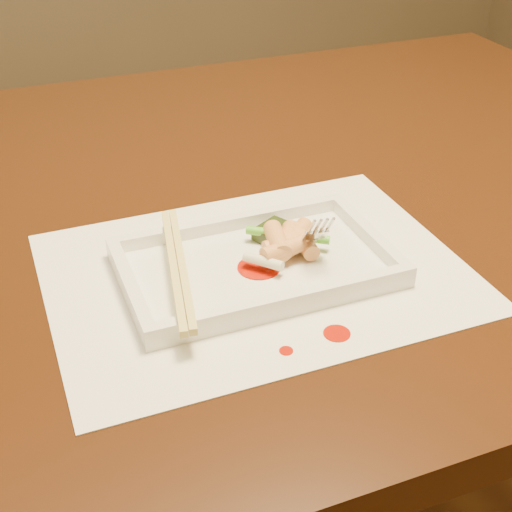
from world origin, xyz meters
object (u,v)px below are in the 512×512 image
object	(u,v)px
placemat	(256,272)
chopstick_a	(173,267)
fork	(317,177)
table	(208,264)
plate_base	(256,268)

from	to	relation	value
placemat	chopstick_a	xyz separation A→B (m)	(-0.08, 0.00, 0.03)
chopstick_a	placemat	bearing A→B (deg)	0.00
fork	table	bearing A→B (deg)	112.08
fork	placemat	bearing A→B (deg)	-165.58
plate_base	placemat	bearing A→B (deg)	180.00
placemat	fork	world-z (taller)	fork
plate_base	fork	distance (m)	0.11
placemat	fork	distance (m)	0.11
table	chopstick_a	world-z (taller)	chopstick_a
table	plate_base	size ratio (longest dim) A/B	5.38
placemat	chopstick_a	bearing A→B (deg)	180.00
placemat	fork	bearing A→B (deg)	14.42
chopstick_a	table	bearing A→B (deg)	63.92
table	placemat	world-z (taller)	placemat
table	fork	xyz separation A→B (m)	(0.06, -0.16, 0.18)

